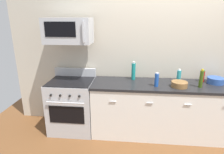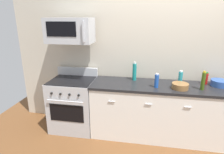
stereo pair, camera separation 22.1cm
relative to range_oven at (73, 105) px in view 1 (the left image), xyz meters
name	(u,v)px [view 1 (the left image)]	position (x,y,z in m)	size (l,w,h in m)	color
ground_plane	(162,133)	(1.59, 0.00, -0.47)	(6.62, 6.62, 0.00)	brown
back_wall	(164,53)	(1.59, 0.41, 0.88)	(5.51, 0.10, 2.70)	beige
counter_unit	(164,110)	(1.59, 0.00, -0.01)	(2.42, 0.66, 0.92)	silver
range_oven	(73,105)	(0.00, 0.00, 0.00)	(0.76, 0.69, 1.07)	#B7BABF
microwave	(68,31)	(0.00, 0.04, 1.28)	(0.74, 0.44, 0.40)	#B7BABF
bottle_sparkling_teal	(133,71)	(1.06, 0.18, 0.60)	(0.07, 0.07, 0.32)	#197F7A
bottle_soda_blue	(157,80)	(1.41, -0.12, 0.56)	(0.06, 0.06, 0.23)	#1E4CA5
bottle_olive_oil	(201,79)	(2.08, -0.10, 0.59)	(0.06, 0.06, 0.29)	#385114
bottle_dish_soap	(179,76)	(1.79, 0.08, 0.56)	(0.06, 0.06, 0.23)	teal
bottle_hot_sauce_red	(203,76)	(2.21, 0.17, 0.54)	(0.05, 0.05, 0.20)	#B21914
bowl_blue_mixing	(215,80)	(2.39, 0.12, 0.50)	(0.26, 0.26, 0.10)	#2D519E
bowl_wooden_salad	(179,84)	(1.77, -0.11, 0.50)	(0.25, 0.25, 0.08)	brown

